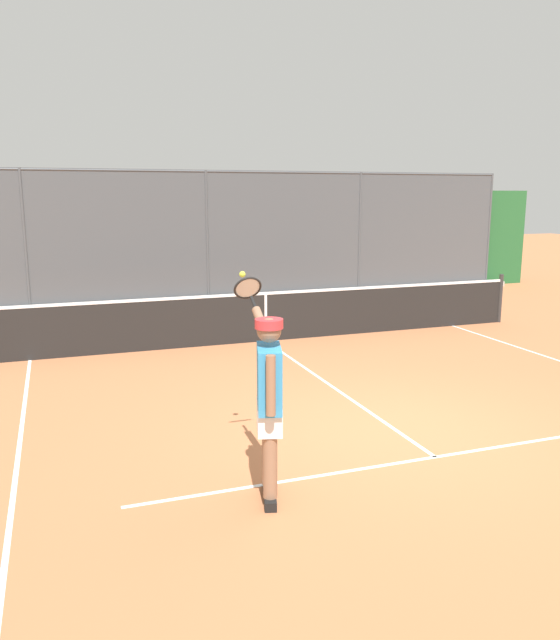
% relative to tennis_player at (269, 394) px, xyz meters
% --- Properties ---
extents(ground_plane, '(60.00, 60.00, 0.00)m').
position_rel_tennis_player_xyz_m(ground_plane, '(-2.00, -1.16, -1.02)').
color(ground_plane, '#B76B42').
extents(court_line_markings, '(8.58, 10.62, 0.01)m').
position_rel_tennis_player_xyz_m(court_line_markings, '(-2.00, 0.02, -1.02)').
color(court_line_markings, white).
rests_on(court_line_markings, ground).
extents(fence_backdrop, '(20.53, 1.37, 3.40)m').
position_rel_tennis_player_xyz_m(fence_backdrop, '(-2.00, -11.49, 0.42)').
color(fence_backdrop, '#474C51').
rests_on(fence_backdrop, ground).
extents(tennis_net, '(11.02, 0.09, 1.07)m').
position_rel_tennis_player_xyz_m(tennis_net, '(-2.00, -6.10, -0.53)').
color(tennis_net, '#2D2D2D').
rests_on(tennis_net, ground).
extents(tennis_player, '(0.39, 1.43, 2.02)m').
position_rel_tennis_player_xyz_m(tennis_player, '(0.00, 0.00, 0.00)').
color(tennis_player, black).
rests_on(tennis_player, ground).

